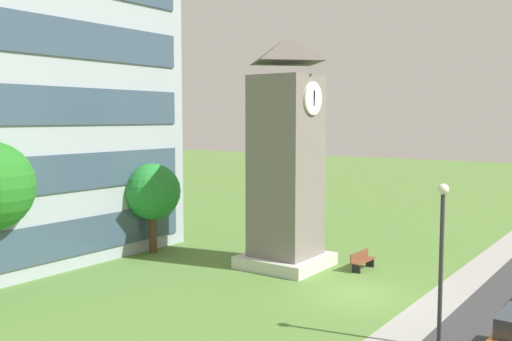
# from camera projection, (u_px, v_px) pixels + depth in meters

# --- Properties ---
(ground_plane) EXTENTS (160.00, 160.00, 0.00)m
(ground_plane) POSITION_uv_depth(u_px,v_px,m) (355.00, 295.00, 24.04)
(ground_plane) COLOR #567F38
(kerb_strip) EXTENTS (120.00, 1.60, 0.01)m
(kerb_strip) POSITION_uv_depth(u_px,v_px,m) (430.00, 310.00, 22.19)
(kerb_strip) COLOR #9E9E99
(kerb_strip) RESTS_ON ground
(clock_tower) EXTENTS (3.87, 3.87, 11.32)m
(clock_tower) POSITION_uv_depth(u_px,v_px,m) (286.00, 165.00, 28.27)
(clock_tower) COLOR slate
(clock_tower) RESTS_ON ground
(park_bench) EXTENTS (1.82, 0.56, 0.88)m
(park_bench) POSITION_uv_depth(u_px,v_px,m) (362.00, 260.00, 28.07)
(park_bench) COLOR brown
(park_bench) RESTS_ON ground
(street_lamp) EXTENTS (0.36, 0.36, 5.36)m
(street_lamp) POSITION_uv_depth(u_px,v_px,m) (442.00, 246.00, 18.21)
(street_lamp) COLOR #333338
(street_lamp) RESTS_ON ground
(tree_by_building) EXTENTS (3.11, 3.11, 4.96)m
(tree_by_building) POSITION_uv_depth(u_px,v_px,m) (152.00, 192.00, 31.37)
(tree_by_building) COLOR #513823
(tree_by_building) RESTS_ON ground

